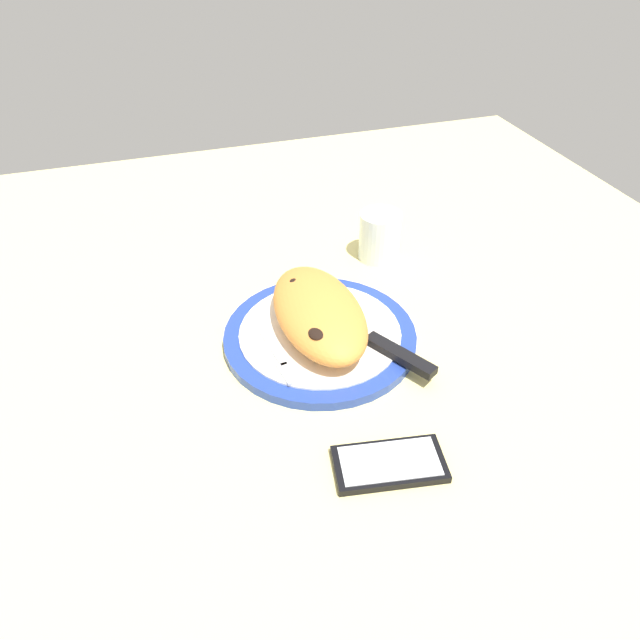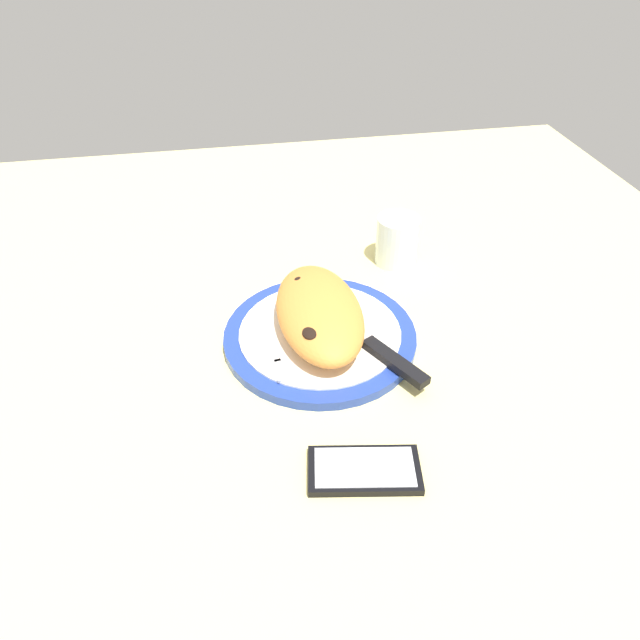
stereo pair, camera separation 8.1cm
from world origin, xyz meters
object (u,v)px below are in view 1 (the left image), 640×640
at_px(calzone, 318,313).
at_px(knife, 382,346).
at_px(plate, 320,336).
at_px(water_glass, 379,239).
at_px(smartphone, 389,464).
at_px(fork, 277,354).

bearing_deg(calzone, knife, 47.25).
bearing_deg(calzone, plate, 21.00).
bearing_deg(water_glass, plate, -42.16).
distance_m(calzone, smartphone, 0.25).
bearing_deg(smartphone, water_glass, 159.35).
bearing_deg(plate, water_glass, 137.84).
bearing_deg(fork, water_glass, 132.07).
relative_size(calzone, knife, 1.03).
relative_size(fork, water_glass, 1.86).
height_order(plate, knife, knife).
relative_size(smartphone, water_glass, 1.63).
distance_m(calzone, water_glass, 0.25).
distance_m(plate, fork, 0.08).
distance_m(plate, knife, 0.09).
xyz_separation_m(fork, knife, (0.03, 0.14, 0.00)).
height_order(plate, calzone, calzone).
bearing_deg(water_glass, calzone, -43.25).
relative_size(plate, smartphone, 2.04).
xyz_separation_m(plate, smartphone, (0.24, 0.01, -0.00)).
bearing_deg(fork, knife, 77.51).
height_order(plate, smartphone, plate).
relative_size(plate, knife, 1.26).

